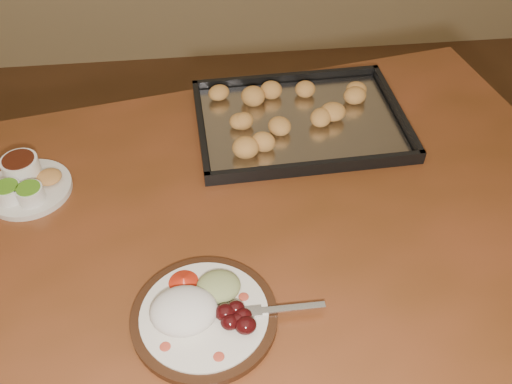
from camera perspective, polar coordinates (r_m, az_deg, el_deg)
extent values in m
cube|color=brown|center=(1.09, -3.59, -3.95)|extent=(1.64, 1.15, 0.04)
cylinder|color=#503518|center=(1.81, 15.24, 1.56)|extent=(0.07, 0.07, 0.71)
cylinder|color=black|center=(0.95, -5.18, -12.36)|extent=(0.24, 0.24, 0.01)
cylinder|color=white|center=(0.94, -5.22, -12.10)|extent=(0.21, 0.21, 0.01)
ellipsoid|color=#BE412D|center=(0.91, -9.07, -15.02)|extent=(0.02, 0.02, 0.00)
ellipsoid|color=#BE412D|center=(0.90, -3.74, -16.11)|extent=(0.02, 0.02, 0.00)
ellipsoid|color=#BE412D|center=(0.95, -1.25, -10.43)|extent=(0.02, 0.02, 0.00)
ellipsoid|color=#BE412D|center=(0.96, -9.63, -10.85)|extent=(0.02, 0.02, 0.00)
ellipsoid|color=white|center=(0.93, -7.23, -11.69)|extent=(0.12, 0.11, 0.05)
ellipsoid|color=#44090D|center=(0.91, -2.62, -12.88)|extent=(0.03, 0.03, 0.02)
ellipsoid|color=#44090D|center=(0.92, -1.32, -12.25)|extent=(0.03, 0.03, 0.02)
ellipsoid|color=#44090D|center=(0.93, -2.04, -11.53)|extent=(0.03, 0.03, 0.02)
ellipsoid|color=#44090D|center=(0.91, -1.05, -13.19)|extent=(0.03, 0.03, 0.02)
ellipsoid|color=#44090D|center=(0.92, -3.09, -11.94)|extent=(0.03, 0.03, 0.02)
ellipsoid|color=#44090D|center=(0.91, -1.74, -12.60)|extent=(0.03, 0.03, 0.02)
ellipsoid|color=tan|center=(0.96, -3.77, -9.39)|extent=(0.08, 0.08, 0.03)
cone|color=red|center=(0.97, -7.23, -8.79)|extent=(0.07, 0.07, 0.02)
cube|color=silver|center=(0.94, 3.45, -11.51)|extent=(0.11, 0.01, 0.00)
cube|color=silver|center=(0.93, -0.36, -11.83)|extent=(0.03, 0.02, 0.00)
cylinder|color=silver|center=(0.93, -1.58, -12.36)|extent=(0.03, 0.00, 0.00)
cylinder|color=silver|center=(0.93, -1.61, -12.08)|extent=(0.03, 0.00, 0.00)
cylinder|color=silver|center=(0.93, -1.65, -11.82)|extent=(0.03, 0.00, 0.00)
cylinder|color=silver|center=(0.94, -1.68, -11.55)|extent=(0.03, 0.00, 0.00)
cylinder|color=silver|center=(1.22, -21.73, 0.29)|extent=(0.17, 0.17, 0.01)
cylinder|color=white|center=(1.20, -23.52, -0.04)|extent=(0.05, 0.05, 0.03)
cylinder|color=#4C8C1C|center=(1.19, -23.73, 0.50)|extent=(0.05, 0.05, 0.00)
cylinder|color=white|center=(1.18, -21.63, -0.19)|extent=(0.05, 0.05, 0.03)
cylinder|color=#4C8C1C|center=(1.17, -21.83, 0.36)|extent=(0.05, 0.05, 0.00)
cylinder|color=white|center=(1.23, -22.43, 2.28)|extent=(0.07, 0.07, 0.04)
cylinder|color=#39140A|center=(1.22, -22.69, 3.00)|extent=(0.06, 0.06, 0.00)
ellipsoid|color=#C38C44|center=(1.21, -19.99, 1.44)|extent=(0.05, 0.05, 0.02)
cube|color=black|center=(1.30, 4.42, 6.83)|extent=(0.47, 0.36, 0.01)
cube|color=black|center=(1.42, 3.09, 11.33)|extent=(0.46, 0.03, 0.02)
cube|color=black|center=(1.17, 6.10, 2.55)|extent=(0.46, 0.03, 0.02)
cube|color=black|center=(1.35, 13.85, 8.04)|extent=(0.03, 0.34, 0.02)
cube|color=black|center=(1.27, -5.54, 6.44)|extent=(0.03, 0.34, 0.02)
cube|color=silver|center=(1.30, 4.44, 7.05)|extent=(0.44, 0.32, 0.00)
ellipsoid|color=#DC914D|center=(1.30, 6.98, 7.94)|extent=(0.05, 0.05, 0.04)
ellipsoid|color=#DC914D|center=(1.34, 8.76, 8.95)|extent=(0.07, 0.07, 0.04)
ellipsoid|color=#DC914D|center=(1.36, 5.62, 10.01)|extent=(0.07, 0.07, 0.04)
ellipsoid|color=#DC914D|center=(1.33, 4.72, 9.24)|extent=(0.05, 0.06, 0.04)
ellipsoid|color=#DC914D|center=(1.34, 2.27, 9.69)|extent=(0.06, 0.06, 0.04)
ellipsoid|color=#DC914D|center=(1.30, 2.37, 8.31)|extent=(0.07, 0.07, 0.04)
ellipsoid|color=#DC914D|center=(1.28, -0.89, 7.75)|extent=(0.06, 0.06, 0.04)
ellipsoid|color=#DC914D|center=(1.25, 1.28, 6.79)|extent=(0.06, 0.06, 0.04)
ellipsoid|color=#DC914D|center=(1.24, -0.03, 6.31)|extent=(0.07, 0.07, 0.04)
ellipsoid|color=#DC914D|center=(1.22, 3.63, 5.34)|extent=(0.06, 0.06, 0.04)
ellipsoid|color=#DC914D|center=(1.26, 5.18, 6.67)|extent=(0.05, 0.06, 0.04)
ellipsoid|color=#DC914D|center=(1.26, 8.14, 6.39)|extent=(0.07, 0.07, 0.04)
ellipsoid|color=#DC914D|center=(1.26, 8.04, 6.71)|extent=(0.07, 0.07, 0.04)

